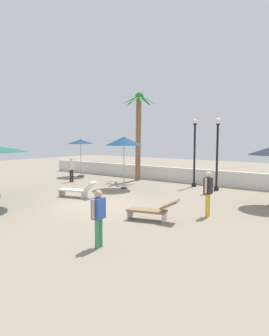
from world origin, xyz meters
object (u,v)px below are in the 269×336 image
at_px(palm_tree_0, 139,127).
at_px(guest_0, 71,167).
at_px(lamp_post_1, 195,151).
at_px(guest_2, 99,213).
at_px(lounge_chair_1, 153,210).
at_px(lamp_post_0, 217,149).
at_px(lounge_chair_0, 77,190).
at_px(seagull_0, 134,97).
at_px(guest_1, 208,189).
at_px(patio_umbrella_1, 81,142).
at_px(patio_umbrella_2, 124,141).

bearing_deg(palm_tree_0, guest_0, -131.52).
height_order(lamp_post_1, guest_2, lamp_post_1).
bearing_deg(guest_2, lounge_chair_1, 96.26).
bearing_deg(guest_2, lamp_post_0, 95.73).
xyz_separation_m(lamp_post_1, lounge_chair_0, (-3.04, -6.60, -1.75)).
bearing_deg(guest_2, seagull_0, 123.67).
bearing_deg(guest_1, lamp_post_0, 109.56).
bearing_deg(guest_0, seagull_0, 67.94).
bearing_deg(guest_0, lamp_post_0, 16.64).
height_order(patio_umbrella_1, lamp_post_1, lamp_post_1).
bearing_deg(patio_umbrella_1, lounge_chair_0, -44.19).
relative_size(patio_umbrella_1, guest_2, 1.82).
xyz_separation_m(lamp_post_1, guest_1, (3.64, -6.17, -1.10)).
bearing_deg(patio_umbrella_1, lamp_post_0, 1.09).
relative_size(lamp_post_0, lounge_chair_1, 2.08).
relative_size(palm_tree_0, lamp_post_1, 1.49).
distance_m(lamp_post_1, guest_2, 11.43).
bearing_deg(seagull_0, guest_1, -39.11).
relative_size(lamp_post_0, guest_0, 2.43).
bearing_deg(patio_umbrella_1, guest_0, -55.00).
height_order(patio_umbrella_1, lounge_chair_1, patio_umbrella_1).
xyz_separation_m(guest_2, seagull_0, (-8.20, 12.31, 4.94)).
distance_m(patio_umbrella_1, guest_0, 3.42).
distance_m(patio_umbrella_1, lamp_post_1, 9.09).
height_order(lamp_post_1, lounge_chair_1, lamp_post_1).
bearing_deg(lounge_chair_0, guest_2, -37.82).
bearing_deg(patio_umbrella_1, patio_umbrella_2, -21.11).
xyz_separation_m(patio_umbrella_1, guest_0, (1.73, -2.47, -1.60)).
distance_m(patio_umbrella_1, guest_1, 13.89).
distance_m(lamp_post_0, seagull_0, 8.18).
bearing_deg(lounge_chair_0, guest_0, 141.77).
distance_m(patio_umbrella_2, seagull_0, 6.00).
xyz_separation_m(lounge_chair_0, guest_0, (-4.28, 3.37, 0.61)).
bearing_deg(guest_1, seagull_0, 140.89).
bearing_deg(patio_umbrella_2, lounge_chair_1, -42.38).
relative_size(guest_1, seagull_0, 1.92).
relative_size(lamp_post_1, lounge_chair_1, 2.09).
relative_size(patio_umbrella_2, lounge_chair_0, 1.54).
bearing_deg(seagull_0, guest_2, -56.33).
bearing_deg(lounge_chair_0, lamp_post_1, 65.29).
bearing_deg(palm_tree_0, patio_umbrella_1, -168.88).
xyz_separation_m(patio_umbrella_1, lounge_chair_1, (11.40, -7.17, -2.19)).
bearing_deg(palm_tree_0, guest_2, -58.07).
bearing_deg(guest_0, guest_1, -15.07).
relative_size(lamp_post_1, seagull_0, 4.55).
xyz_separation_m(lamp_post_0, seagull_0, (-7.14, 1.81, 3.56)).
relative_size(lamp_post_1, guest_0, 2.45).
bearing_deg(seagull_0, lounge_chair_0, -72.58).
bearing_deg(lounge_chair_1, guest_1, 53.49).
distance_m(lamp_post_0, guest_2, 10.64).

